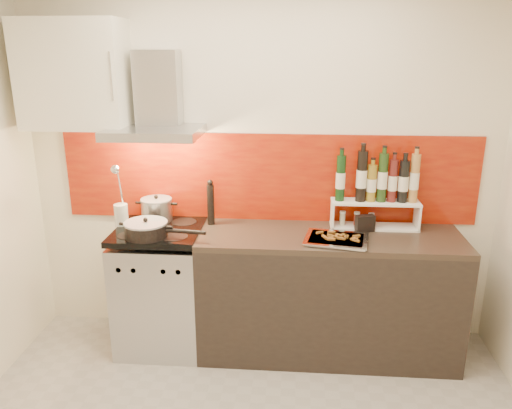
# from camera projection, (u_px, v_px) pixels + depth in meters

# --- Properties ---
(back_wall) EXTENTS (3.40, 0.02, 2.60)m
(back_wall) POSITION_uv_depth(u_px,v_px,m) (261.00, 166.00, 3.62)
(back_wall) COLOR silver
(back_wall) RESTS_ON ground
(backsplash) EXTENTS (3.00, 0.02, 0.64)m
(backsplash) POSITION_uv_depth(u_px,v_px,m) (268.00, 178.00, 3.62)
(backsplash) COLOR maroon
(backsplash) RESTS_ON back_wall
(range_stove) EXTENTS (0.60, 0.60, 0.91)m
(range_stove) POSITION_uv_depth(u_px,v_px,m) (162.00, 289.00, 3.63)
(range_stove) COLOR #B7B7BA
(range_stove) RESTS_ON ground
(counter) EXTENTS (1.80, 0.60, 0.90)m
(counter) POSITION_uv_depth(u_px,v_px,m) (328.00, 294.00, 3.55)
(counter) COLOR black
(counter) RESTS_ON ground
(range_hood) EXTENTS (0.62, 0.50, 0.61)m
(range_hood) POSITION_uv_depth(u_px,v_px,m) (157.00, 106.00, 3.38)
(range_hood) COLOR #B7B7BA
(range_hood) RESTS_ON back_wall
(upper_cabinet) EXTENTS (0.70, 0.35, 0.72)m
(upper_cabinet) POSITION_uv_depth(u_px,v_px,m) (74.00, 74.00, 3.35)
(upper_cabinet) COLOR white
(upper_cabinet) RESTS_ON back_wall
(stock_pot) EXTENTS (0.23, 0.23, 0.20)m
(stock_pot) POSITION_uv_depth(u_px,v_px,m) (157.00, 210.00, 3.64)
(stock_pot) COLOR #B7B7BA
(stock_pot) RESTS_ON range_stove
(saute_pan) EXTENTS (0.56, 0.29, 0.13)m
(saute_pan) POSITION_uv_depth(u_px,v_px,m) (147.00, 229.00, 3.34)
(saute_pan) COLOR black
(saute_pan) RESTS_ON range_stove
(utensil_jar) EXTENTS (0.10, 0.15, 0.47)m
(utensil_jar) POSITION_uv_depth(u_px,v_px,m) (120.00, 208.00, 3.52)
(utensil_jar) COLOR silver
(utensil_jar) RESTS_ON range_stove
(pepper_mill) EXTENTS (0.05, 0.05, 0.33)m
(pepper_mill) POSITION_uv_depth(u_px,v_px,m) (211.00, 203.00, 3.57)
(pepper_mill) COLOR black
(pepper_mill) RESTS_ON counter
(step_shelf) EXTENTS (0.61, 0.17, 0.55)m
(step_shelf) POSITION_uv_depth(u_px,v_px,m) (378.00, 190.00, 3.46)
(step_shelf) COLOR white
(step_shelf) RESTS_ON counter
(caddy_box) EXTENTS (0.14, 0.09, 0.11)m
(caddy_box) POSITION_uv_depth(u_px,v_px,m) (365.00, 223.00, 3.45)
(caddy_box) COLOR black
(caddy_box) RESTS_ON counter
(baking_tray) EXTENTS (0.45, 0.38, 0.03)m
(baking_tray) POSITION_uv_depth(u_px,v_px,m) (337.00, 239.00, 3.29)
(baking_tray) COLOR silver
(baking_tray) RESTS_ON counter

